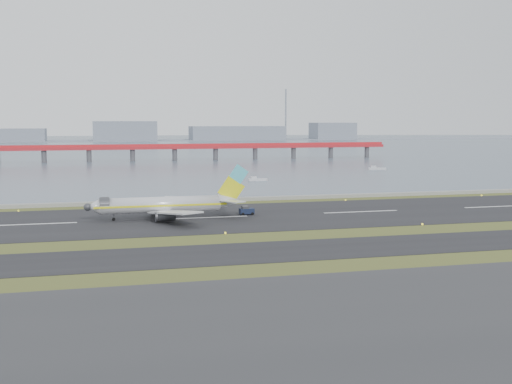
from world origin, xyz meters
TOP-DOWN VIEW (x-y plane):
  - ground at (0.00, 0.00)m, footprint 1000.00×1000.00m
  - apron_strip at (0.00, -55.00)m, footprint 1000.00×50.00m
  - taxiway_strip at (0.00, -12.00)m, footprint 1000.00×18.00m
  - runway_strip at (0.00, 30.00)m, footprint 1000.00×45.00m
  - seawall at (0.00, 60.00)m, footprint 1000.00×2.50m
  - bay_water at (0.00, 460.00)m, footprint 1400.00×800.00m
  - red_pier at (20.00, 250.00)m, footprint 260.00×5.00m
  - far_shoreline at (13.62, 620.00)m, footprint 1400.00×80.00m
  - airliner at (-9.28, 30.57)m, footprint 38.52×32.89m
  - pushback_tug at (10.41, 32.26)m, footprint 3.62×2.22m
  - workboat_near at (35.26, 118.11)m, footprint 7.36×2.75m
  - workboat_far at (103.55, 157.10)m, footprint 8.38×5.22m

SIDE VIEW (x-z plane):
  - ground at x=0.00m, z-range 0.00..0.00m
  - bay_water at x=0.00m, z-range -0.65..0.65m
  - apron_strip at x=0.00m, z-range 0.00..0.10m
  - taxiway_strip at x=0.00m, z-range 0.00..0.10m
  - runway_strip at x=0.00m, z-range 0.00..0.10m
  - seawall at x=0.00m, z-range 0.00..1.00m
  - workboat_near at x=35.26m, z-range -0.32..1.43m
  - workboat_far at x=103.55m, z-range -0.36..1.59m
  - pushback_tug at x=10.41m, z-range -0.03..2.24m
  - airliner at x=-9.28m, z-range -2.94..9.86m
  - far_shoreline at x=13.62m, z-range -24.18..36.32m
  - red_pier at x=20.00m, z-range 2.18..12.38m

